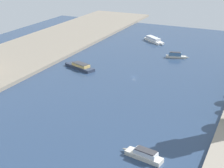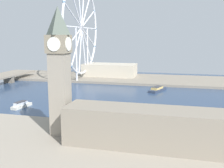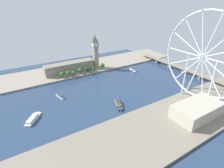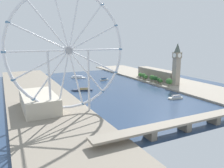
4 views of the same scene
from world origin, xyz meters
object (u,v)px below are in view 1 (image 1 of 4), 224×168
Objects in this scene: tour_boat_0 at (154,40)px; tour_boat_2 at (80,66)px; tour_boat_3 at (144,155)px; tour_boat_1 at (176,56)px.

tour_boat_2 is at bearing -66.12° from tour_boat_0.
tour_boat_3 is at bearing -33.99° from tour_boat_0.
tour_boat_2 is (30.64, 117.74, -0.17)m from tour_boat_0.
tour_boat_2 is 1.52× the size of tour_boat_3.
tour_boat_1 reaches higher than tour_boat_0.
tour_boat_2 is 148.70m from tour_boat_3.
tour_boat_1 reaches higher than tour_boat_3.
tour_boat_1 is 0.95× the size of tour_boat_3.
tour_boat_3 is at bearing 152.59° from tour_boat_2.
tour_boat_3 is (-102.04, 108.16, 0.13)m from tour_boat_2.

